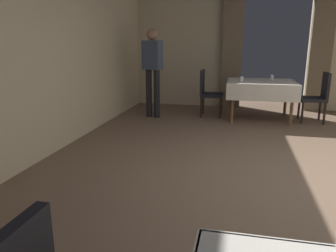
{
  "coord_description": "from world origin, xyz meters",
  "views": [
    {
      "loc": [
        -0.72,
        -3.46,
        1.45
      ],
      "look_at": [
        -1.59,
        0.45,
        0.42
      ],
      "focal_mm": 34.5,
      "sensor_mm": 36.0,
      "label": 1
    }
  ],
  "objects_px": {
    "glass_mid_a": "(272,77)",
    "glass_mid_b": "(241,79)",
    "person_waiter_by_doorway": "(152,66)",
    "chair_mid_right": "(318,95)",
    "chair_mid_left": "(208,91)",
    "dining_table_mid": "(261,86)"
  },
  "relations": [
    {
      "from": "glass_mid_a",
      "to": "chair_mid_right",
      "type": "bearing_deg",
      "value": -12.23
    },
    {
      "from": "glass_mid_b",
      "to": "person_waiter_by_doorway",
      "type": "xyz_separation_m",
      "value": [
        -1.7,
        0.0,
        0.22
      ]
    },
    {
      "from": "dining_table_mid",
      "to": "glass_mid_b",
      "type": "bearing_deg",
      "value": -149.07
    },
    {
      "from": "glass_mid_a",
      "to": "person_waiter_by_doorway",
      "type": "height_order",
      "value": "person_waiter_by_doorway"
    },
    {
      "from": "glass_mid_a",
      "to": "glass_mid_b",
      "type": "bearing_deg",
      "value": -144.54
    },
    {
      "from": "glass_mid_b",
      "to": "person_waiter_by_doorway",
      "type": "relative_size",
      "value": 0.06
    },
    {
      "from": "glass_mid_b",
      "to": "chair_mid_left",
      "type": "bearing_deg",
      "value": 153.27
    },
    {
      "from": "chair_mid_left",
      "to": "chair_mid_right",
      "type": "distance_m",
      "value": 2.05
    },
    {
      "from": "chair_mid_right",
      "to": "glass_mid_b",
      "type": "bearing_deg",
      "value": -170.46
    },
    {
      "from": "dining_table_mid",
      "to": "chair_mid_right",
      "type": "xyz_separation_m",
      "value": [
        1.02,
        0.01,
        -0.14
      ]
    },
    {
      "from": "chair_mid_left",
      "to": "glass_mid_a",
      "type": "bearing_deg",
      "value": 4.25
    },
    {
      "from": "chair_mid_left",
      "to": "person_waiter_by_doorway",
      "type": "xyz_separation_m",
      "value": [
        -1.06,
        -0.32,
        0.51
      ]
    },
    {
      "from": "dining_table_mid",
      "to": "glass_mid_a",
      "type": "relative_size",
      "value": 12.01
    },
    {
      "from": "person_waiter_by_doorway",
      "to": "chair_mid_left",
      "type": "bearing_deg",
      "value": 16.75
    },
    {
      "from": "dining_table_mid",
      "to": "chair_mid_right",
      "type": "bearing_deg",
      "value": 0.42
    },
    {
      "from": "glass_mid_a",
      "to": "glass_mid_b",
      "type": "relative_size",
      "value": 1.07
    },
    {
      "from": "dining_table_mid",
      "to": "glass_mid_b",
      "type": "height_order",
      "value": "glass_mid_b"
    },
    {
      "from": "chair_mid_left",
      "to": "dining_table_mid",
      "type": "bearing_deg",
      "value": -5.3
    },
    {
      "from": "chair_mid_right",
      "to": "person_waiter_by_doorway",
      "type": "distance_m",
      "value": 3.16
    },
    {
      "from": "chair_mid_left",
      "to": "person_waiter_by_doorway",
      "type": "relative_size",
      "value": 0.54
    },
    {
      "from": "chair_mid_left",
      "to": "glass_mid_a",
      "type": "xyz_separation_m",
      "value": [
        1.22,
        0.09,
        0.29
      ]
    },
    {
      "from": "dining_table_mid",
      "to": "glass_mid_a",
      "type": "distance_m",
      "value": 0.31
    }
  ]
}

